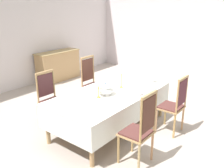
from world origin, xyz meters
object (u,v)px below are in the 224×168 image
Objects in this scene: bowl_near_left at (112,79)px; spoon_secondary at (140,92)px; soup_tureen at (105,89)px; chair_north_b at (92,81)px; sideboard at (58,66)px; chair_north_a at (51,98)px; candlestick_east at (121,80)px; bowl_near_right at (138,93)px; candlestick_west at (98,91)px; chair_south_b at (174,104)px; spoon_primary at (114,79)px; dining_table at (110,96)px; chair_south_a at (140,128)px.

bowl_near_left is 0.87× the size of spoon_secondary.
spoon_secondary is (0.48, -0.43, -0.11)m from soup_tureen.
chair_north_b is 0.81× the size of sideboard.
candlestick_east is at bearing 132.68° from chair_north_a.
bowl_near_right is 0.12× the size of sideboard.
candlestick_west is 1.03m from bowl_near_left.
spoon_primary is (0.11, 1.47, 0.17)m from chair_south_b.
bowl_near_left is (1.18, -0.58, 0.19)m from chair_north_a.
dining_table is at bearing -0.00° from soup_tureen.
chair_north_b reaches higher than bowl_near_right.
chair_north_b is at bearing 75.79° from bowl_near_right.
chair_south_a is 1.96m from spoon_primary.
candlestick_east is 3.42m from sideboard.
bowl_near_right is at bearing -39.48° from candlestick_west.
sideboard is (1.10, 3.21, -0.44)m from candlestick_east.
dining_table is at bearing 65.79° from sideboard.
sideboard is at bearing 75.62° from spoon_secondary.
dining_table is 0.39m from candlestick_west.
chair_south_b is (0.59, -1.01, -0.09)m from dining_table.
chair_south_b is 6.21× the size of spoon_primary.
bowl_near_right is 3.88m from sideboard.
chair_south_b is 3.54× the size of candlestick_west.
bowl_near_left is (1.18, 1.44, 0.17)m from chair_south_a.
bowl_near_right is (-0.37, 0.55, 0.19)m from chair_south_b.
chair_north_a is at bearing 0.27° from chair_north_b.
bowl_near_right is 1.03m from spoon_primary.
bowl_near_left is (0.25, 0.43, -0.14)m from candlestick_east.
candlestick_east is at bearing 0.00° from dining_table.
sideboard is (1.78, 3.21, -0.41)m from candlestick_west.
candlestick_west is (-0.34, 0.00, 0.19)m from dining_table.
spoon_secondary is at bearing -52.34° from dining_table.
chair_south_b is 7.16× the size of bowl_near_left.
bowl_near_right is 0.95× the size of spoon_secondary.
bowl_near_right is (0.81, -1.47, 0.20)m from chair_north_a.
chair_south_b is 3.78× the size of soup_tureen.
bowl_near_left is at bearing 50.73° from chair_south_a.
soup_tureen reaches higher than bowl_near_right.
dining_table is 2.04× the size of chair_south_a.
chair_south_b is 6.21× the size of spoon_secondary.
sideboard is at bearing 77.14° from spoon_primary.
candlestick_east is (0.68, 0.00, 0.03)m from candlestick_west.
spoon_primary is at bearing 48.77° from chair_south_a.
candlestick_west is at bearing 60.96° from sideboard.
sideboard is at bearing -111.21° from chair_north_b.
chair_north_a is 2.34m from chair_south_b.
chair_north_a is 3.00m from sideboard.
dining_table is 8.12× the size of soup_tureen.
candlestick_west is at bearing 132.63° from chair_south_b.
spoon_secondary is (0.67, -0.43, -0.12)m from candlestick_west.
chair_north_a is 1.72m from spoon_secondary.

